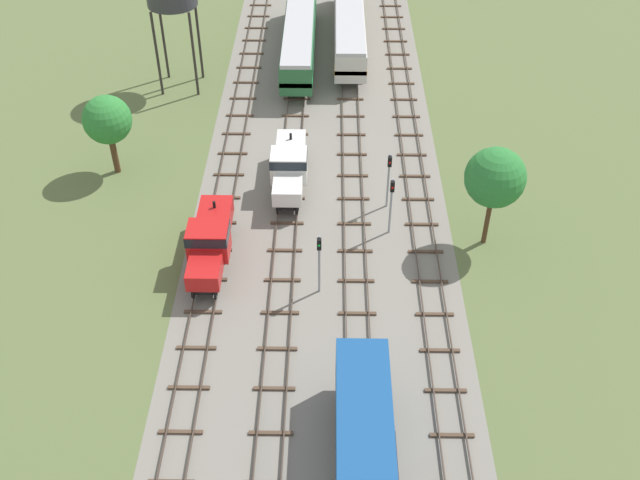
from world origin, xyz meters
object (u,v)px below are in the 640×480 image
Objects in this scene: freight_boxcar_centre_left_nearest at (365,468)px; passenger_coach_centre_left_far at (349,18)px; signal_post_mid at (319,257)px; shunter_loco_left_mid at (289,165)px; signal_post_nearest at (389,174)px; signal_post_near at (391,199)px; shunter_loco_far_left_near at (210,240)px; diesel_railcar_left_midfar at (299,32)px.

passenger_coach_centre_left_far is (-0.01, 51.44, 0.16)m from freight_boxcar_centre_left_nearest.
freight_boxcar_centre_left_nearest is 14.79m from signal_post_mid.
freight_boxcar_centre_left_nearest is at bearing -80.50° from signal_post_mid.
shunter_loco_left_mid is 7.73m from signal_post_nearest.
passenger_coach_centre_left_far reaches higher than freight_boxcar_centre_left_nearest.
signal_post_near reaches higher than shunter_loco_left_mid.
signal_post_nearest is 10.38m from signal_post_mid.
diesel_railcar_left_midfar is at bearing 81.01° from shunter_loco_far_left_near.
diesel_railcar_left_midfar is at bearing 90.00° from shunter_loco_left_mid.
signal_post_nearest reaches higher than freight_boxcar_centre_left_nearest.
passenger_coach_centre_left_far is at bearing 79.13° from shunter_loco_left_mid.
signal_post_nearest is at bearing 62.02° from signal_post_mid.
diesel_railcar_left_midfar is 4.39× the size of signal_post_mid.
signal_post_mid reaches higher than passenger_coach_centre_left_far.
shunter_loco_left_mid is at bearing 100.58° from freight_boxcar_centre_left_nearest.
freight_boxcar_centre_left_nearest reaches higher than shunter_loco_far_left_near.
freight_boxcar_centre_left_nearest is 48.31m from diesel_railcar_left_midfar.
freight_boxcar_centre_left_nearest reaches higher than shunter_loco_left_mid.
diesel_railcar_left_midfar is 0.93× the size of passenger_coach_centre_left_far.
shunter_loco_left_mid is 25.82m from passenger_coach_centre_left_far.
signal_post_mid is (-4.87, -6.10, 0.01)m from signal_post_near.
signal_post_nearest is at bearing -73.30° from diesel_railcar_left_midfar.
shunter_loco_far_left_near is at bearing -152.17° from signal_post_nearest.
shunter_loco_left_mid is at bearing -90.00° from diesel_railcar_left_midfar.
signal_post_near is (2.43, -30.76, 0.38)m from passenger_coach_centre_left_far.
signal_post_near is at bearing -75.07° from diesel_railcar_left_midfar.
diesel_railcar_left_midfar is (-4.87, 48.06, 0.15)m from freight_boxcar_centre_left_nearest.
passenger_coach_centre_left_far is at bearing 74.08° from shunter_loco_far_left_near.
signal_post_near is at bearing -85.48° from passenger_coach_centre_left_far.
freight_boxcar_centre_left_nearest is 3.05× the size of signal_post_nearest.
freight_boxcar_centre_left_nearest is at bearing -79.42° from shunter_loco_left_mid.
freight_boxcar_centre_left_nearest is 0.68× the size of diesel_railcar_left_midfar.
shunter_loco_far_left_near is at bearing 119.36° from freight_boxcar_centre_left_nearest.
shunter_loco_left_mid is 9.14m from signal_post_near.
passenger_coach_centre_left_far is 36.94m from signal_post_mid.
freight_boxcar_centre_left_nearest is 1.65× the size of shunter_loco_far_left_near.
diesel_railcar_left_midfar reaches higher than freight_boxcar_centre_left_nearest.
passenger_coach_centre_left_far is (9.73, 34.12, 0.60)m from shunter_loco_far_left_near.
freight_boxcar_centre_left_nearest is 3.00× the size of signal_post_mid.
signal_post_nearest reaches higher than passenger_coach_centre_left_far.
signal_post_near is at bearing 15.44° from shunter_loco_far_left_near.
signal_post_near is 7.80m from signal_post_mid.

